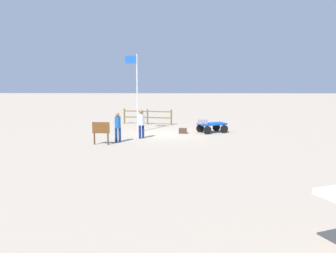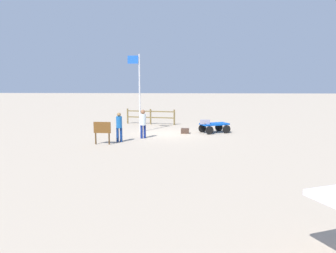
{
  "view_description": "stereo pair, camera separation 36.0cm",
  "coord_description": "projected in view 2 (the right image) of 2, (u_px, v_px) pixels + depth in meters",
  "views": [
    {
      "loc": [
        -0.6,
        22.01,
        3.54
      ],
      "look_at": [
        -0.33,
        6.0,
        1.3
      ],
      "focal_mm": 37.08,
      "sensor_mm": 36.0,
      "label": 1
    },
    {
      "loc": [
        -0.96,
        22.0,
        3.54
      ],
      "look_at": [
        -0.33,
        6.0,
        1.3
      ],
      "focal_mm": 37.08,
      "sensor_mm": 36.0,
      "label": 2
    }
  ],
  "objects": [
    {
      "name": "wooden_fence",
      "position": [
        151.0,
        116.0,
        26.72
      ],
      "size": [
        3.8,
        0.88,
        1.18
      ],
      "color": "brown",
      "rests_on": "ground"
    },
    {
      "name": "suitcase_dark",
      "position": [
        185.0,
        131.0,
        22.33
      ],
      "size": [
        0.53,
        0.42,
        0.33
      ],
      "color": "#453126",
      "rests_on": "ground"
    },
    {
      "name": "suitcase_navy",
      "position": [
        205.0,
        122.0,
        22.22
      ],
      "size": [
        0.66,
        0.46,
        0.25
      ],
      "color": "gray",
      "rests_on": "luggage_cart"
    },
    {
      "name": "worker_trailing",
      "position": [
        119.0,
        125.0,
        19.21
      ],
      "size": [
        0.34,
        0.34,
        1.65
      ],
      "color": "navy",
      "rests_on": "ground"
    },
    {
      "name": "worker_lead",
      "position": [
        143.0,
        122.0,
        20.41
      ],
      "size": [
        0.48,
        0.48,
        1.7
      ],
      "color": "navy",
      "rests_on": "ground"
    },
    {
      "name": "luggage_cart",
      "position": [
        214.0,
        126.0,
        22.56
      ],
      "size": [
        2.07,
        1.73,
        0.63
      ],
      "color": "blue",
      "rests_on": "ground"
    },
    {
      "name": "signboard",
      "position": [
        102.0,
        130.0,
        18.55
      ],
      "size": [
        0.93,
        0.12,
        1.22
      ],
      "color": "#4C3319",
      "rests_on": "ground"
    },
    {
      "name": "ground_plane",
      "position": [
        167.0,
        134.0,
        22.3
      ],
      "size": [
        120.0,
        120.0,
        0.0
      ],
      "primitive_type": "plane",
      "color": "tan"
    },
    {
      "name": "flagpole",
      "position": [
        138.0,
        88.0,
        22.58
      ],
      "size": [
        0.82,
        0.19,
        5.07
      ],
      "color": "silver",
      "rests_on": "ground"
    }
  ]
}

